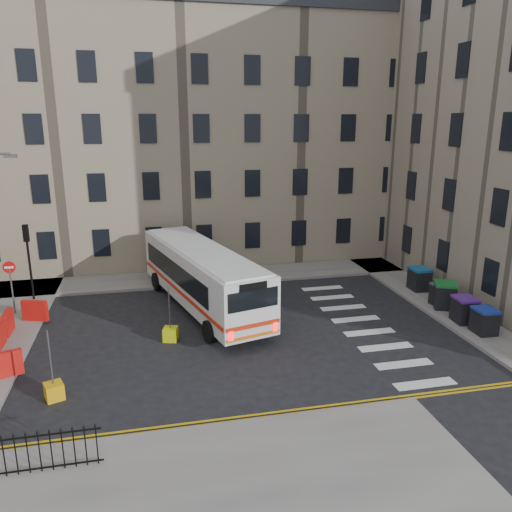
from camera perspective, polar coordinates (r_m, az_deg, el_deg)
name	(u,v)px	position (r m, az deg, el deg)	size (l,w,h in m)	color
ground	(279,330)	(23.68, 2.69, -8.40)	(120.00, 120.00, 0.00)	black
pavement_north	(147,281)	(30.97, -12.36, -2.79)	(36.00, 3.20, 0.15)	slate
pavement_east	(411,288)	(30.45, 17.26, -3.46)	(2.40, 26.00, 0.15)	slate
pavement_sw	(114,510)	(14.47, -15.92, -26.09)	(20.00, 6.00, 0.15)	slate
terrace_north	(124,133)	(36.43, -14.87, 13.42)	(38.30, 10.80, 17.20)	gray
traffic_light_nw	(28,250)	(28.87, -24.61, 0.59)	(0.28, 0.22, 4.10)	black
no_entry_north	(10,277)	(27.31, -26.27, -2.12)	(0.60, 0.08, 3.00)	#595B5E
roadworks_barriers	(8,335)	(23.95, -26.47, -8.11)	(1.66, 6.26, 1.00)	red
bus	(202,275)	(25.78, -6.20, -2.16)	(5.53, 11.80, 3.14)	silver
wheelie_bin_a	(484,321)	(24.96, 24.65, -6.74)	(0.95, 1.08, 1.17)	black
wheelie_bin_b	(464,310)	(25.89, 22.73, -5.67)	(1.06, 1.20, 1.23)	black
wheelie_bin_c	(445,295)	(27.43, 20.75, -4.18)	(1.47, 1.55, 1.34)	black
wheelie_bin_d	(442,294)	(27.75, 20.49, -4.13)	(1.12, 1.22, 1.16)	black
wheelie_bin_e	(419,279)	(29.82, 18.17, -2.48)	(1.01, 1.16, 1.27)	black
bollard_yellow	(171,334)	(22.77, -9.74, -8.79)	(0.60, 0.60, 0.60)	#C2CB0B
bollard_chevron	(54,391)	(19.49, -22.07, -14.13)	(0.60, 0.60, 0.60)	orange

